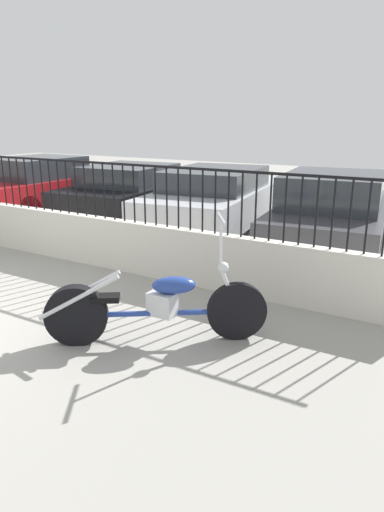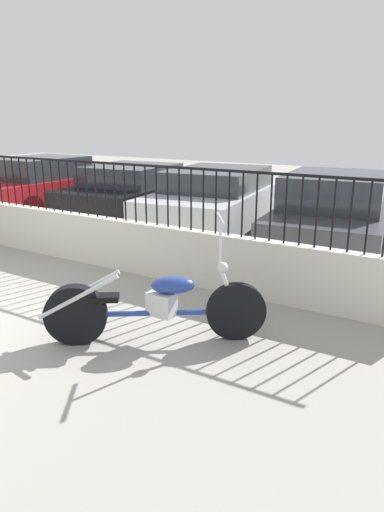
# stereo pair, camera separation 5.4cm
# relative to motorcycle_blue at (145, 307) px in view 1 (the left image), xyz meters

# --- Properties ---
(low_wall) EXTENTS (10.32, 0.18, 0.77)m
(low_wall) POSITION_rel_motorcycle_blue_xyz_m (-2.75, 1.73, 0.00)
(low_wall) COLOR beige
(low_wall) RESTS_ON ground_plane
(fence_railing) EXTENTS (10.32, 0.04, 0.84)m
(fence_railing) POSITION_rel_motorcycle_blue_xyz_m (-2.75, 1.73, 0.94)
(fence_railing) COLOR black
(fence_railing) RESTS_ON low_wall
(motorcycle_blue) EXTENTS (1.98, 1.40, 1.31)m
(motorcycle_blue) POSITION_rel_motorcycle_blue_xyz_m (0.00, 0.00, 0.00)
(motorcycle_blue) COLOR black
(motorcycle_blue) RESTS_ON ground_plane
(car_red) EXTENTS (1.80, 4.00, 1.35)m
(car_red) POSITION_rel_motorcycle_blue_xyz_m (-6.17, 4.28, 0.30)
(car_red) COLOR black
(car_red) RESTS_ON ground_plane
(car_black) EXTENTS (2.27, 4.12, 1.22)m
(car_black) POSITION_rel_motorcycle_blue_xyz_m (-3.92, 4.90, 0.25)
(car_black) COLOR black
(car_black) RESTS_ON ground_plane
(car_silver) EXTENTS (2.35, 4.73, 1.27)m
(car_silver) POSITION_rel_motorcycle_blue_xyz_m (-1.69, 4.86, 0.28)
(car_silver) COLOR black
(car_silver) RESTS_ON ground_plane
(car_dark_grey) EXTENTS (2.15, 4.24, 1.35)m
(car_dark_grey) POSITION_rel_motorcycle_blue_xyz_m (0.73, 4.48, 0.29)
(car_dark_grey) COLOR black
(car_dark_grey) RESTS_ON ground_plane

